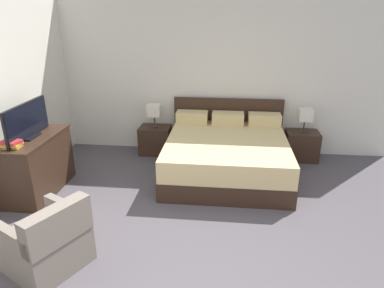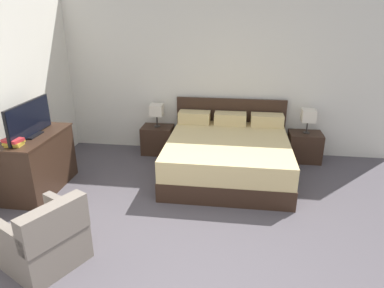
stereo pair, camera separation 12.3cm
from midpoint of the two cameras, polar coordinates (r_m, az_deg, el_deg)
The scene contains 12 objects.
wall_back at distance 6.09m, azimuth 2.12°, elevation 11.22°, with size 6.37×0.06×2.73m, color silver.
bed at distance 5.41m, azimuth 5.13°, elevation -1.75°, with size 1.92×1.97×1.00m.
nightstand_left at distance 6.23m, azimuth -6.70°, elevation 0.67°, with size 0.55×0.42×0.50m.
nightstand_right at distance 6.21m, azimuth 17.26°, elevation -0.25°, with size 0.55×0.42×0.50m.
table_lamp_left at distance 6.06m, azimuth -6.92°, elevation 5.54°, with size 0.22×0.22×0.41m.
table_lamp_right at distance 6.04m, azimuth 17.82°, elevation 4.60°, with size 0.22×0.22×0.41m.
dresser at distance 5.30m, azimuth -25.15°, elevation -3.01°, with size 0.56×1.19×0.84m.
tv at distance 5.07m, azimuth -26.42°, elevation 3.41°, with size 0.18×0.97×0.48m.
book_red_cover at distance 4.84m, azimuth -28.38°, elevation -0.40°, with size 0.20×0.15×0.03m, color gold.
book_blue_cover at distance 4.84m, azimuth -28.45°, elevation -0.08°, with size 0.21×0.18×0.03m, color gold.
book_small_top at distance 4.83m, azimuth -28.59°, elevation 0.30°, with size 0.22×0.17×0.04m, color #B7282D.
armchair_by_window at distance 3.84m, azimuth -23.84°, elevation -14.81°, with size 0.93×0.92×0.76m.
Camera 1 is at (0.36, -2.24, 2.43)m, focal length 32.00 mm.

